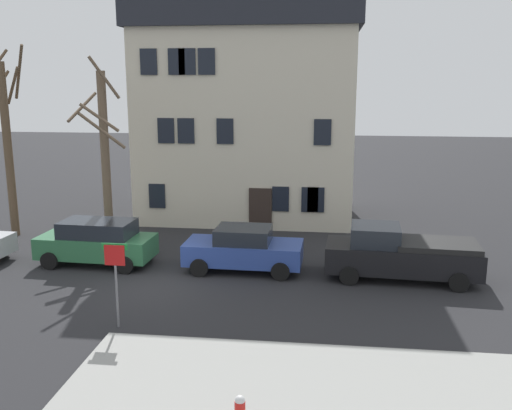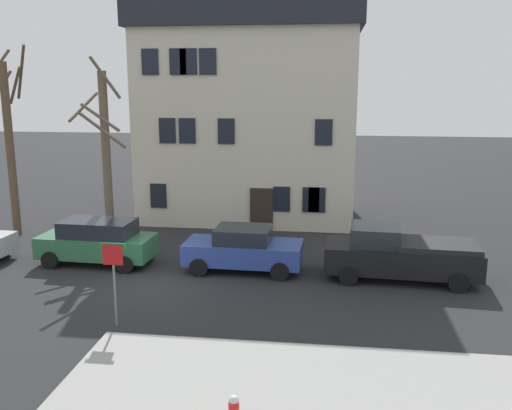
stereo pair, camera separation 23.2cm
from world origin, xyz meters
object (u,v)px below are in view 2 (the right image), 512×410
(tree_bare_near, at_px, (9,140))
(pickup_truck_black, at_px, (400,254))
(car_blue_sedan, at_px, (243,249))
(building_main, at_px, (250,102))
(tree_bare_mid, at_px, (105,153))
(street_sign_pole, at_px, (114,268))
(car_green_wagon, at_px, (97,241))

(tree_bare_near, distance_m, pickup_truck_black, 18.10)
(car_blue_sedan, bearing_deg, tree_bare_near, 161.54)
(building_main, relative_size, tree_bare_mid, 1.46)
(street_sign_pole, bearing_deg, tree_bare_near, 132.42)
(building_main, xyz_separation_m, tree_bare_mid, (-5.45, -6.20, -2.01))
(car_blue_sedan, xyz_separation_m, street_sign_pole, (-2.94, -5.51, 0.94))
(building_main, distance_m, tree_bare_mid, 8.49)
(tree_bare_near, height_order, car_green_wagon, tree_bare_near)
(street_sign_pole, bearing_deg, car_green_wagon, 117.52)
(building_main, bearing_deg, car_green_wagon, -117.83)
(tree_bare_near, relative_size, street_sign_pole, 3.42)
(building_main, height_order, car_green_wagon, building_main)
(car_green_wagon, bearing_deg, tree_bare_mid, 102.80)
(tree_bare_near, bearing_deg, car_green_wagon, -33.81)
(tree_bare_near, bearing_deg, building_main, 26.97)
(building_main, relative_size, car_green_wagon, 2.60)
(pickup_truck_black, height_order, street_sign_pole, street_sign_pole)
(car_blue_sedan, height_order, street_sign_pole, street_sign_pole)
(tree_bare_mid, distance_m, pickup_truck_black, 13.08)
(car_blue_sedan, bearing_deg, car_green_wagon, 179.44)
(pickup_truck_black, bearing_deg, car_green_wagon, 178.48)
(building_main, height_order, tree_bare_mid, building_main)
(car_green_wagon, distance_m, pickup_truck_black, 11.65)
(car_green_wagon, relative_size, car_blue_sedan, 1.02)
(car_blue_sedan, relative_size, pickup_truck_black, 0.80)
(street_sign_pole, bearing_deg, tree_bare_mid, 112.82)
(building_main, distance_m, tree_bare_near, 11.80)
(building_main, bearing_deg, tree_bare_near, -153.03)
(building_main, distance_m, street_sign_pole, 15.37)
(tree_bare_mid, distance_m, car_blue_sedan, 7.81)
(tree_bare_near, height_order, tree_bare_mid, tree_bare_near)
(tree_bare_near, bearing_deg, pickup_truck_black, -13.29)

